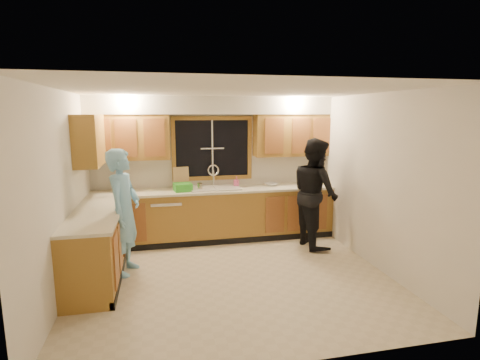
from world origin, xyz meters
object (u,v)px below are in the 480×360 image
(man, at_px, (124,212))
(woman, at_px, (315,193))
(dishwasher, at_px, (167,220))
(knife_block, at_px, (117,185))
(bowl, at_px, (271,184))
(stove, at_px, (89,263))
(dish_crate, at_px, (183,187))
(soap_bottle, at_px, (236,182))
(sink, at_px, (215,192))

(man, distance_m, woman, 3.06)
(dishwasher, height_order, knife_block, knife_block)
(bowl, bearing_deg, stove, -146.35)
(stove, height_order, man, man)
(dishwasher, height_order, stove, stove)
(dish_crate, distance_m, soap_bottle, 0.97)
(stove, bearing_deg, dish_crate, 54.74)
(knife_block, height_order, bowl, knife_block)
(woman, xyz_separation_m, knife_block, (-3.24, 0.76, 0.12))
(stove, relative_size, dish_crate, 3.15)
(dishwasher, relative_size, bowl, 3.62)
(knife_block, distance_m, soap_bottle, 2.05)
(dishwasher, bearing_deg, stove, -117.69)
(woman, height_order, dish_crate, woman)
(man, xyz_separation_m, knife_block, (-0.21, 1.24, 0.16))
(sink, xyz_separation_m, soap_bottle, (0.40, 0.07, 0.15))
(sink, distance_m, stove, 2.60)
(knife_block, xyz_separation_m, dish_crate, (1.09, -0.19, -0.05))
(soap_bottle, bearing_deg, dish_crate, -171.24)
(soap_bottle, bearing_deg, dishwasher, -176.06)
(stove, bearing_deg, soap_bottle, 40.81)
(dishwasher, relative_size, knife_block, 3.52)
(dishwasher, relative_size, dish_crate, 2.87)
(man, bearing_deg, knife_block, 27.42)
(stove, height_order, dish_crate, dish_crate)
(knife_block, height_order, soap_bottle, knife_block)
(sink, height_order, woman, woman)
(sink, xyz_separation_m, dishwasher, (-0.85, -0.01, -0.45))
(stove, height_order, woman, woman)
(knife_block, xyz_separation_m, bowl, (2.69, -0.05, -0.09))
(man, bearing_deg, soap_bottle, -39.36)
(dishwasher, bearing_deg, knife_block, 170.65)
(dish_crate, height_order, soap_bottle, soap_bottle)
(man, xyz_separation_m, dish_crate, (0.87, 1.04, 0.11))
(stove, relative_size, bowl, 3.97)
(stove, distance_m, man, 0.90)
(sink, bearing_deg, dish_crate, -172.25)
(knife_block, bearing_deg, dishwasher, -22.43)
(dishwasher, bearing_deg, woman, -14.54)
(soap_bottle, relative_size, bowl, 0.84)
(bowl, bearing_deg, dishwasher, -177.58)
(knife_block, height_order, dish_crate, knife_block)
(man, relative_size, soap_bottle, 9.16)
(soap_bottle, bearing_deg, sink, -169.82)
(sink, xyz_separation_m, dish_crate, (-0.56, -0.08, 0.12))
(dishwasher, xyz_separation_m, bowl, (1.89, 0.08, 0.54))
(dishwasher, bearing_deg, man, -118.00)
(woman, bearing_deg, man, 94.54)
(knife_block, bearing_deg, sink, -17.15)
(dish_crate, bearing_deg, soap_bottle, 8.76)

